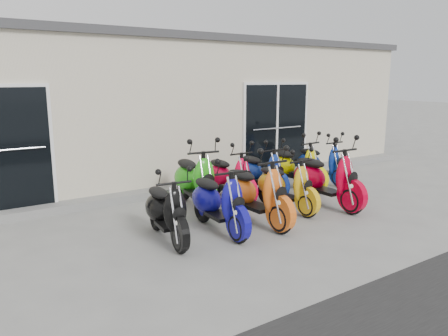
% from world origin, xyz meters
% --- Properties ---
extents(ground, '(80.00, 80.00, 0.00)m').
position_xyz_m(ground, '(0.00, 0.00, 0.00)').
color(ground, gray).
rests_on(ground, ground).
extents(building, '(14.00, 6.00, 3.20)m').
position_xyz_m(building, '(0.00, 5.20, 1.60)').
color(building, beige).
rests_on(building, ground).
extents(roof_cap, '(14.20, 6.20, 0.16)m').
position_xyz_m(roof_cap, '(0.00, 5.20, 3.28)').
color(roof_cap, '#3F3F42').
rests_on(roof_cap, building).
extents(front_step, '(14.00, 0.40, 0.15)m').
position_xyz_m(front_step, '(0.00, 2.02, 0.07)').
color(front_step, gray).
rests_on(front_step, ground).
extents(door_left, '(1.07, 0.08, 2.22)m').
position_xyz_m(door_left, '(-3.20, 2.17, 1.26)').
color(door_left, black).
rests_on(door_left, front_step).
extents(door_right, '(2.02, 0.08, 2.22)m').
position_xyz_m(door_right, '(2.60, 2.17, 1.26)').
color(door_right, black).
rests_on(door_right, front_step).
extents(scooter_front_black, '(0.79, 1.68, 1.20)m').
position_xyz_m(scooter_front_black, '(-1.71, -0.40, 0.60)').
color(scooter_front_black, black).
rests_on(scooter_front_black, ground).
extents(scooter_front_blue, '(0.73, 1.76, 1.27)m').
position_xyz_m(scooter_front_blue, '(-0.85, -0.50, 0.64)').
color(scooter_front_blue, '#100D82').
rests_on(scooter_front_blue, ground).
extents(scooter_front_orange_a, '(0.70, 1.86, 1.37)m').
position_xyz_m(scooter_front_orange_a, '(-0.11, -0.50, 0.68)').
color(scooter_front_orange_a, orange).
rests_on(scooter_front_orange_a, ground).
extents(scooter_front_orange_b, '(0.67, 1.66, 1.21)m').
position_xyz_m(scooter_front_orange_b, '(0.80, -0.22, 0.61)').
color(scooter_front_orange_b, gold).
rests_on(scooter_front_orange_b, ground).
extents(scooter_front_red, '(0.70, 1.90, 1.40)m').
position_xyz_m(scooter_front_red, '(1.62, -0.43, 0.70)').
color(scooter_front_red, '#BF0020').
rests_on(scooter_front_red, ground).
extents(scooter_back_green, '(0.94, 1.95, 1.38)m').
position_xyz_m(scooter_back_green, '(-0.48, 0.87, 0.69)').
color(scooter_back_green, green).
rests_on(scooter_back_green, ground).
extents(scooter_back_red, '(0.64, 1.67, 1.22)m').
position_xyz_m(scooter_back_red, '(0.39, 0.97, 0.61)').
color(scooter_back_red, red).
rests_on(scooter_back_red, ground).
extents(scooter_back_blue, '(0.62, 1.64, 1.21)m').
position_xyz_m(scooter_back_blue, '(1.22, 0.98, 0.60)').
color(scooter_back_blue, navy).
rests_on(scooter_back_blue, ground).
extents(scooter_back_yellow, '(0.81, 1.81, 1.30)m').
position_xyz_m(scooter_back_yellow, '(2.11, 0.92, 0.65)').
color(scooter_back_yellow, '#D5CD00').
rests_on(scooter_back_yellow, ground).
extents(scooter_back_extra, '(0.64, 1.67, 1.22)m').
position_xyz_m(scooter_back_extra, '(2.96, 0.97, 0.61)').
color(scooter_back_extra, navy).
rests_on(scooter_back_extra, ground).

